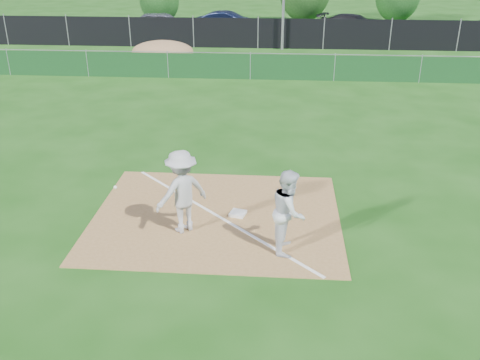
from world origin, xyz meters
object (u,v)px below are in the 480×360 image
Objects in this scene: car_mid at (228,23)px; first_base at (238,213)px; car_right at (355,26)px; car_left at (163,24)px; tree_left at (159,0)px; play_at_first at (182,192)px; runner at (289,211)px.

first_base is at bearing -168.09° from car_mid.
car_right reaches higher than first_base.
car_left reaches higher than car_right.
play_at_first is at bearing -76.99° from tree_left.
car_left is at bearing 117.66° from car_right.
play_at_first is 2.50m from runner.
tree_left is (-5.67, 3.69, 1.08)m from car_mid.
play_at_first is 27.04m from car_left.
play_at_first is 32.61m from tree_left.
tree_left reaches higher than car_left.
runner is (2.42, -0.64, -0.07)m from play_at_first.
runner is (1.21, -1.47, 0.88)m from first_base.
runner reaches higher than car_mid.
first_base is at bearing -169.80° from car_right.
first_base is 32.15m from tree_left.
car_mid is 0.91× the size of car_right.
runner is 0.41× the size of car_mid.
tree_left is at bearing 62.88° from car_mid.
car_right is 1.40× the size of tree_left.
car_right is (8.79, -0.58, -0.02)m from car_mid.
runner reaches higher than car_left.
tree_left is (-14.46, 4.27, 1.10)m from car_right.
first_base is 27.41m from car_mid.
play_at_first is 0.45× the size of car_right.
first_base is 2.10m from runner.
tree_left reaches higher than play_at_first.
car_left is 1.37× the size of tree_left.
car_mid is at bearing -72.33° from car_left.
runner reaches higher than car_right.
play_at_first is at bearing -171.17° from car_left.
car_mid reaches higher than first_base.
car_mid is (-1.67, 28.08, -0.24)m from play_at_first.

